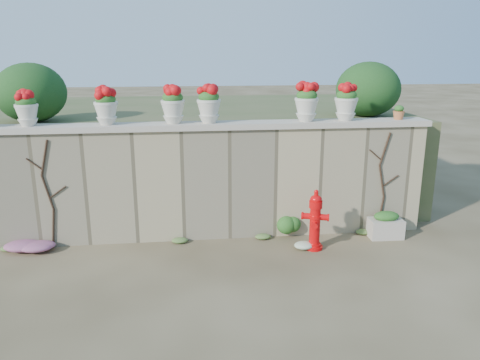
{
  "coord_description": "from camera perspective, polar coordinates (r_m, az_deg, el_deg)",
  "views": [
    {
      "loc": [
        -0.36,
        -6.3,
        3.31
      ],
      "look_at": [
        0.57,
        1.4,
        1.16
      ],
      "focal_mm": 35.0,
      "sensor_mm": 36.0,
      "label": 1
    }
  ],
  "objects": [
    {
      "name": "vine_left",
      "position": [
        8.53,
        -22.31,
        -1.47
      ],
      "size": [
        0.6,
        0.04,
        1.91
      ],
      "color": "black",
      "rests_on": "ground"
    },
    {
      "name": "back_shrub_right",
      "position": [
        10.06,
        15.35,
        10.62
      ],
      "size": [
        1.3,
        1.3,
        1.1
      ],
      "primitive_type": "ellipsoid",
      "color": "#143814",
      "rests_on": "raised_fill"
    },
    {
      "name": "magenta_clump",
      "position": [
        8.78,
        -24.17,
        -7.25
      ],
      "size": [
        0.9,
        0.6,
        0.24
      ],
      "primitive_type": "ellipsoid",
      "color": "#D129AA",
      "rests_on": "ground"
    },
    {
      "name": "back_shrub_left",
      "position": [
        9.75,
        -24.15,
        9.7
      ],
      "size": [
        1.3,
        1.3,
        1.1
      ],
      "primitive_type": "ellipsoid",
      "color": "#143814",
      "rests_on": "raised_fill"
    },
    {
      "name": "urn_pot_4",
      "position": [
        8.43,
        8.11,
        9.32
      ],
      "size": [
        0.42,
        0.42,
        0.66
      ],
      "color": "beige",
      "rests_on": "wall_cap"
    },
    {
      "name": "urn_pot_5",
      "position": [
        8.65,
        12.81,
        9.21
      ],
      "size": [
        0.41,
        0.41,
        0.65
      ],
      "color": "beige",
      "rests_on": "wall_cap"
    },
    {
      "name": "white_flowers",
      "position": [
        8.16,
        7.37,
        -7.98
      ],
      "size": [
        0.44,
        0.35,
        0.16
      ],
      "primitive_type": "ellipsoid",
      "color": "white",
      "rests_on": "ground"
    },
    {
      "name": "stone_wall",
      "position": [
        8.43,
        -4.17,
        -0.45
      ],
      "size": [
        8.0,
        0.4,
        2.0
      ],
      "primitive_type": "cube",
      "color": "tan",
      "rests_on": "ground"
    },
    {
      "name": "vine_right",
      "position": [
        8.97,
        16.97,
        -0.19
      ],
      "size": [
        0.6,
        0.04,
        1.91
      ],
      "color": "black",
      "rests_on": "ground"
    },
    {
      "name": "terracotta_pot",
      "position": [
        9.06,
        18.78,
        7.73
      ],
      "size": [
        0.21,
        0.21,
        0.25
      ],
      "color": "#B56537",
      "rests_on": "wall_cap"
    },
    {
      "name": "urn_pot_2",
      "position": [
        8.15,
        -8.18,
        9.05
      ],
      "size": [
        0.41,
        0.41,
        0.64
      ],
      "color": "beige",
      "rests_on": "wall_cap"
    },
    {
      "name": "urn_pot_0",
      "position": [
        8.55,
        -24.58,
        7.92
      ],
      "size": [
        0.37,
        0.37,
        0.59
      ],
      "color": "beige",
      "rests_on": "wall_cap"
    },
    {
      "name": "planter_box",
      "position": [
        8.98,
        17.34,
        -5.31
      ],
      "size": [
        0.61,
        0.37,
        0.5
      ],
      "rotation": [
        0.0,
        0.0,
        -0.04
      ],
      "color": "#B8AD9C",
      "rests_on": "ground"
    },
    {
      "name": "green_shrub",
      "position": [
        8.62,
        5.81,
        -5.31
      ],
      "size": [
        0.55,
        0.49,
        0.52
      ],
      "primitive_type": "ellipsoid",
      "color": "#1E5119",
      "rests_on": "ground"
    },
    {
      "name": "raised_fill",
      "position": [
        11.54,
        -4.97,
        3.89
      ],
      "size": [
        9.0,
        6.0,
        2.0
      ],
      "primitive_type": "cube",
      "color": "#384C23",
      "rests_on": "ground"
    },
    {
      "name": "urn_pot_3",
      "position": [
        8.16,
        -3.82,
        9.2
      ],
      "size": [
        0.41,
        0.41,
        0.65
      ],
      "color": "beige",
      "rests_on": "wall_cap"
    },
    {
      "name": "ground",
      "position": [
        7.13,
        -3.26,
        -12.2
      ],
      "size": [
        80.0,
        80.0,
        0.0
      ],
      "primitive_type": "plane",
      "color": "#473A23",
      "rests_on": "ground"
    },
    {
      "name": "wall_cap",
      "position": [
        8.21,
        -4.31,
        6.62
      ],
      "size": [
        8.1,
        0.52,
        0.1
      ],
      "primitive_type": "cube",
      "color": "#B8AD9C",
      "rests_on": "stone_wall"
    },
    {
      "name": "fire_hydrant",
      "position": [
        8.09,
        9.14,
        -4.81
      ],
      "size": [
        0.46,
        0.33,
        1.06
      ],
      "rotation": [
        0.0,
        0.0,
        -0.34
      ],
      "color": "red",
      "rests_on": "ground"
    },
    {
      "name": "urn_pot_1",
      "position": [
        8.25,
        -16.03,
        8.61
      ],
      "size": [
        0.4,
        0.4,
        0.62
      ],
      "color": "beige",
      "rests_on": "wall_cap"
    }
  ]
}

